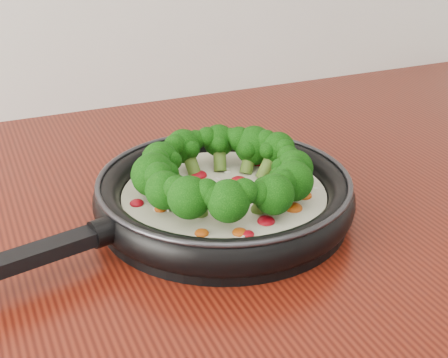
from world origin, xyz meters
name	(u,v)px	position (x,y,z in m)	size (l,w,h in m)	color
skillet	(222,191)	(0.08, 1.05, 0.93)	(0.51, 0.37, 0.09)	black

